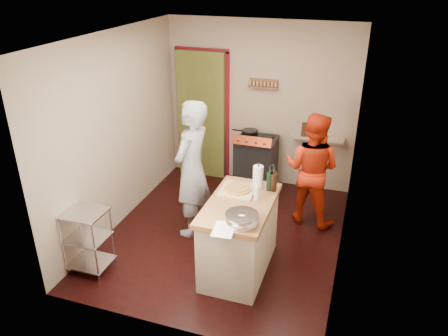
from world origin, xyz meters
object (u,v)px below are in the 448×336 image
at_px(wire_shelving, 87,238).
at_px(island, 240,235).
at_px(person_red, 312,169).
at_px(stove, 256,163).
at_px(person_stripe, 192,170).

xyz_separation_m(wire_shelving, island, (1.67, 0.57, 0.04)).
xyz_separation_m(wire_shelving, person_red, (2.28, 1.93, 0.36)).
relative_size(wire_shelving, person_red, 0.50).
height_order(stove, wire_shelving, stove).
bearing_deg(person_stripe, wire_shelving, -28.12).
height_order(stove, person_red, person_red).
height_order(island, person_red, person_red).
relative_size(wire_shelving, person_stripe, 0.44).
relative_size(island, person_red, 0.84).
bearing_deg(island, stove, 99.57).
bearing_deg(stove, person_red, -35.98).
distance_m(island, person_stripe, 1.11).
relative_size(wire_shelving, island, 0.60).
relative_size(stove, wire_shelving, 1.26).
bearing_deg(person_red, stove, -22.82).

